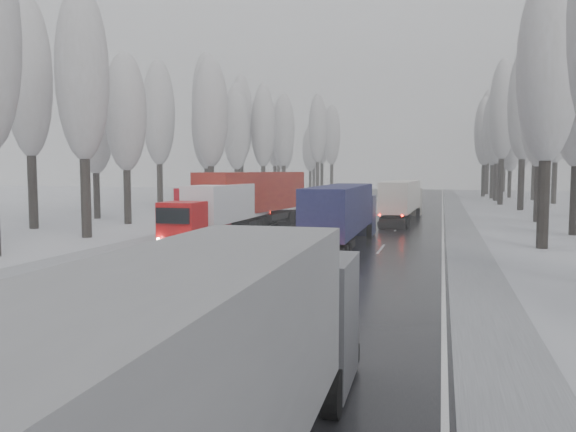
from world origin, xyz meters
The scene contains 50 objects.
carriageway_right centered at (5.25, 30.00, 0.01)m, with size 7.50×200.00×0.03m, color black.
carriageway_left centered at (-5.25, 30.00, 0.01)m, with size 7.50×200.00×0.03m, color black.
median_slush centered at (0.00, 30.00, 0.02)m, with size 3.00×200.00×0.04m, color #ADB0B6.
shoulder_right centered at (10.20, 30.00, 0.02)m, with size 2.40×200.00×0.04m, color #ADB0B6.
shoulder_left centered at (-10.20, 30.00, 0.02)m, with size 2.40×200.00×0.04m, color #ADB0B6.
median_guardrail centered at (0.00, 29.99, 0.60)m, with size 0.12×200.00×0.76m.
tree_18 centered at (14.51, 27.03, 10.70)m, with size 3.60×3.60×16.58m.
tree_22 centered at (17.02, 45.60, 10.24)m, with size 3.60×3.60×15.86m.
tree_24 centered at (17.90, 51.02, 13.19)m, with size 3.60×3.60×20.49m.
tree_26 centered at (17.56, 61.27, 12.10)m, with size 3.60×3.60×18.78m.
tree_28 centered at (16.34, 71.95, 12.64)m, with size 3.60×3.60×19.62m.
tree_29 centered at (23.71, 75.95, 11.67)m, with size 3.60×3.60×18.11m.
tree_30 centered at (16.56, 81.70, 11.52)m, with size 3.60×3.60×17.86m.
tree_31 centered at (22.48, 85.70, 11.97)m, with size 3.60×3.60×18.58m.
tree_32 centered at (16.63, 89.21, 11.18)m, with size 3.60×3.60×17.33m.
tree_33 centered at (19.77, 93.21, 9.26)m, with size 3.60×3.60×14.33m.
tree_34 centered at (15.73, 96.32, 11.37)m, with size 3.60×3.60×17.63m.
tree_35 centered at (24.94, 100.32, 11.77)m, with size 3.60×3.60×18.25m.
tree_36 centered at (17.04, 106.16, 13.02)m, with size 3.60×3.60×20.23m.
tree_37 centered at (24.02, 110.16, 10.56)m, with size 3.60×3.60×16.37m.
tree_38 centered at (18.73, 116.73, 11.59)m, with size 3.60×3.60×17.97m.
tree_39 centered at (21.55, 120.73, 10.45)m, with size 3.60×3.60×16.19m.
tree_58 centered at (-15.13, 24.57, 11.10)m, with size 3.60×3.60×17.21m.
tree_59 centered at (-22.80, 28.57, 11.87)m, with size 3.60×3.60×18.41m.
tree_60 centered at (-17.75, 34.20, 9.59)m, with size 3.60×3.60×14.84m.
tree_61 centered at (-23.52, 38.20, 9.02)m, with size 3.60×3.60×13.95m.
tree_62 centered at (-13.94, 43.73, 10.36)m, with size 3.60×3.60×16.04m.
tree_63 centered at (-21.85, 47.73, 10.89)m, with size 3.60×3.60×16.88m.
tree_64 centered at (-18.26, 52.71, 9.96)m, with size 3.60×3.60×15.42m.
tree_65 centered at (-20.05, 56.71, 12.55)m, with size 3.60×3.60×19.48m.
tree_66 centered at (-18.16, 62.35, 9.84)m, with size 3.60×3.60×15.23m.
tree_67 centered at (-19.54, 66.35, 11.03)m, with size 3.60×3.60×17.09m.
tree_68 centered at (-16.58, 69.11, 10.75)m, with size 3.60×3.60×16.65m.
tree_69 centered at (-21.42, 73.11, 12.46)m, with size 3.60×3.60×19.35m.
tree_70 centered at (-16.33, 79.19, 11.03)m, with size 3.60×3.60×17.09m.
tree_71 centered at (-21.09, 83.19, 12.63)m, with size 3.60×3.60×19.61m.
tree_72 centered at (-18.93, 88.54, 9.76)m, with size 3.60×3.60×15.11m.
tree_73 centered at (-21.82, 92.54, 11.11)m, with size 3.60×3.60×17.22m.
tree_74 centered at (-15.07, 99.33, 12.67)m, with size 3.60×3.60×19.68m.
tree_75 centered at (-24.20, 103.33, 11.99)m, with size 3.60×3.60×18.60m.
tree_76 centered at (-14.05, 108.72, 11.95)m, with size 3.60×3.60×18.55m.
tree_77 centered at (-19.66, 112.72, 9.26)m, with size 3.60×3.60×14.32m.
tree_78 centered at (-17.56, 115.31, 12.59)m, with size 3.60×3.60×19.55m.
tree_79 centered at (-20.33, 119.31, 11.01)m, with size 3.60×3.60×17.07m.
truck_grey_tarp centered at (5.91, -4.34, 2.15)m, with size 2.57×14.42×3.68m.
truck_blue_box centered at (3.04, 23.75, 2.21)m, with size 2.56×14.80×3.78m.
truck_cream_box centered at (5.26, 42.04, 2.17)m, with size 2.93×14.59×3.72m.
box_truck_distant centered at (3.48, 79.41, 1.40)m, with size 2.33×7.37×2.74m.
truck_red_white centered at (-5.97, 27.47, 2.15)m, with size 2.30×14.38×3.68m.
truck_red_red centered at (-5.97, 32.46, 2.64)m, with size 5.16×17.76×4.52m.
Camera 1 is at (8.65, -9.13, 4.68)m, focal length 35.00 mm.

